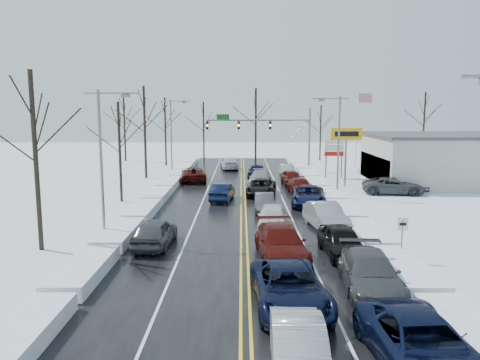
{
  "coord_description": "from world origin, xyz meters",
  "views": [
    {
      "loc": [
        -0.16,
        -31.58,
        7.89
      ],
      "look_at": [
        -0.27,
        3.86,
        2.5
      ],
      "focal_mm": 35.0,
      "sensor_mm": 36.0,
      "label": 1
    }
  ],
  "objects_px": {
    "traffic_signal_mast": "(270,128)",
    "oncoming_car_0": "(222,200)",
    "flagpole": "(358,124)",
    "dealership_building": "(468,159)",
    "tires_plus_sign": "(346,138)"
  },
  "relations": [
    {
      "from": "traffic_signal_mast",
      "to": "oncoming_car_0",
      "type": "bearing_deg",
      "value": -105.07
    },
    {
      "from": "flagpole",
      "to": "dealership_building",
      "type": "bearing_deg",
      "value": -53.73
    },
    {
      "from": "flagpole",
      "to": "oncoming_car_0",
      "type": "height_order",
      "value": "flagpole"
    },
    {
      "from": "tires_plus_sign",
      "to": "dealership_building",
      "type": "height_order",
      "value": "tires_plus_sign"
    },
    {
      "from": "traffic_signal_mast",
      "to": "tires_plus_sign",
      "type": "bearing_deg",
      "value": -59.54
    },
    {
      "from": "traffic_signal_mast",
      "to": "flagpole",
      "type": "relative_size",
      "value": 1.33
    },
    {
      "from": "dealership_building",
      "to": "oncoming_car_0",
      "type": "bearing_deg",
      "value": -159.66
    },
    {
      "from": "flagpole",
      "to": "oncoming_car_0",
      "type": "distance_m",
      "value": 28.08
    },
    {
      "from": "dealership_building",
      "to": "oncoming_car_0",
      "type": "height_order",
      "value": "dealership_building"
    },
    {
      "from": "flagpole",
      "to": "tires_plus_sign",
      "type": "bearing_deg",
      "value": -108.44
    },
    {
      "from": "flagpole",
      "to": "oncoming_car_0",
      "type": "relative_size",
      "value": 2.18
    },
    {
      "from": "traffic_signal_mast",
      "to": "flagpole",
      "type": "xyz_separation_m",
      "value": [
        11.72,
        2.01,
        0.45
      ]
    },
    {
      "from": "traffic_signal_mast",
      "to": "tires_plus_sign",
      "type": "height_order",
      "value": "traffic_signal_mast"
    },
    {
      "from": "flagpole",
      "to": "oncoming_car_0",
      "type": "bearing_deg",
      "value": -128.23
    },
    {
      "from": "tires_plus_sign",
      "to": "dealership_building",
      "type": "relative_size",
      "value": 0.29
    }
  ]
}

